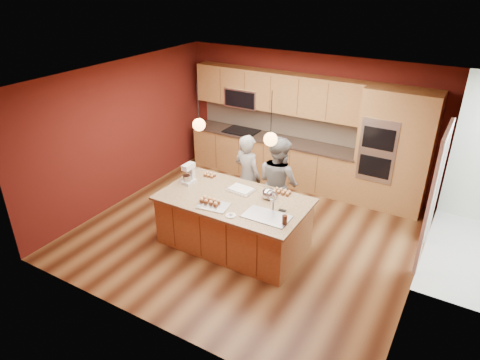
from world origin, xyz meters
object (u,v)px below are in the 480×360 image
Objects in this scene: island at (235,221)px; stand_mixer at (189,175)px; person_right at (278,183)px; mixing_bowl at (269,194)px; person_left at (248,177)px.

island is 1.12m from stand_mixer.
mixing_bowl is at bearing 126.60° from person_right.
mixing_bowl is (0.13, -0.65, 0.13)m from person_right.
island is at bearing -2.19° from stand_mixer.
person_right is 4.84× the size of stand_mixer.
person_right is 1.55m from stand_mixer.
island is 1.03m from person_left.
island is at bearing 121.08° from person_left.
island reaches higher than mixing_bowl.
person_right reaches higher than stand_mixer.
person_left is 4.62× the size of stand_mixer.
person_left is 0.61m from person_right.
person_left is (-0.28, 0.92, 0.35)m from island.
person_left is 7.27× the size of mixing_bowl.
mixing_bowl is at bearing 30.13° from island.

